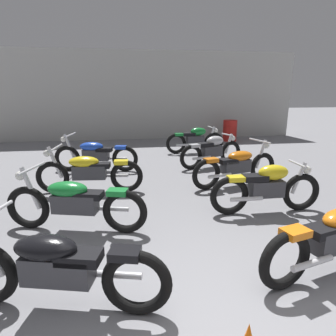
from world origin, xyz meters
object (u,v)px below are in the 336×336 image
object	(u,v)px
motorcycle_left_row_2	(89,171)
motorcycle_right_row_4	(195,139)
motorcycle_right_row_2	(236,165)
motorcycle_right_row_3	(212,150)
motorcycle_left_row_0	(57,267)
motorcycle_left_row_1	(74,202)
motorcycle_right_row_1	(267,187)
motorcycle_left_row_3	(95,154)
oil_drum	(230,131)

from	to	relation	value
motorcycle_left_row_2	motorcycle_right_row_4	xyz separation A→B (m)	(3.09, 3.47, 0.01)
motorcycle_right_row_2	motorcycle_right_row_3	distance (m)	1.64
motorcycle_left_row_0	motorcycle_right_row_2	bearing A→B (deg)	47.52
motorcycle_left_row_1	motorcycle_right_row_1	xyz separation A→B (m)	(3.14, 0.20, 0.01)
motorcycle_left_row_3	motorcycle_right_row_2	bearing A→B (deg)	-27.46
motorcycle_left_row_0	oil_drum	world-z (taller)	motorcycle_left_row_0
motorcycle_right_row_2	motorcycle_right_row_4	distance (m)	3.47
oil_drum	motorcycle_left_row_1	bearing A→B (deg)	-124.91
motorcycle_left_row_0	motorcycle_right_row_1	size ratio (longest dim) A/B	1.08
oil_drum	motorcycle_right_row_4	bearing A→B (deg)	-133.01
motorcycle_right_row_2	motorcycle_left_row_0	bearing A→B (deg)	-132.48
motorcycle_left_row_0	motorcycle_left_row_1	xyz separation A→B (m)	(-0.09, 1.68, 0.00)
motorcycle_left_row_2	oil_drum	bearing A→B (deg)	47.85
motorcycle_right_row_3	motorcycle_right_row_4	world-z (taller)	same
motorcycle_left_row_2	oil_drum	world-z (taller)	motorcycle_left_row_2
motorcycle_left_row_0	motorcycle_left_row_2	distance (m)	3.38
motorcycle_right_row_1	motorcycle_right_row_4	world-z (taller)	same
motorcycle_left_row_2	motorcycle_left_row_3	size ratio (longest dim) A/B	1.01
motorcycle_left_row_1	motorcycle_right_row_1	bearing A→B (deg)	3.64
motorcycle_right_row_3	motorcycle_left_row_2	bearing A→B (deg)	-152.04
motorcycle_right_row_4	oil_drum	size ratio (longest dim) A/B	2.32
motorcycle_left_row_0	motorcycle_right_row_1	world-z (taller)	motorcycle_left_row_0
motorcycle_left_row_0	motorcycle_right_row_2	size ratio (longest dim) A/B	1.00
motorcycle_left_row_3	motorcycle_right_row_3	bearing A→B (deg)	-0.13
motorcycle_left_row_1	motorcycle_right_row_2	bearing A→B (deg)	28.21
motorcycle_left_row_1	motorcycle_left_row_2	distance (m)	1.70
motorcycle_left_row_0	motorcycle_left_row_1	distance (m)	1.68
motorcycle_right_row_2	oil_drum	xyz separation A→B (m)	(1.90, 5.58, -0.03)
motorcycle_left_row_2	motorcycle_right_row_2	distance (m)	3.16
motorcycle_right_row_1	motorcycle_right_row_4	distance (m)	4.98
motorcycle_left_row_0	motorcycle_right_row_3	distance (m)	5.87
motorcycle_left_row_1	motorcycle_right_row_1	size ratio (longest dim) A/B	1.08
motorcycle_left_row_0	motorcycle_right_row_4	distance (m)	7.49
motorcycle_left_row_0	motorcycle_left_row_2	size ratio (longest dim) A/B	0.98
motorcycle_left_row_1	oil_drum	size ratio (longest dim) A/B	2.50
motorcycle_left_row_3	motorcycle_right_row_2	world-z (taller)	same
motorcycle_left_row_0	motorcycle_left_row_3	distance (m)	5.03
motorcycle_left_row_2	motorcycle_left_row_3	world-z (taller)	same
motorcycle_right_row_2	motorcycle_right_row_3	world-z (taller)	motorcycle_right_row_2
motorcycle_left_row_2	motorcycle_left_row_3	distance (m)	1.65
motorcycle_right_row_4	oil_drum	bearing A→B (deg)	46.99
motorcycle_right_row_3	motorcycle_right_row_1	bearing A→B (deg)	-89.74
motorcycle_left_row_1	motorcycle_right_row_3	world-z (taller)	motorcycle_left_row_1
motorcycle_left_row_3	motorcycle_right_row_3	size ratio (longest dim) A/B	1.13
motorcycle_right_row_1	motorcycle_right_row_3	size ratio (longest dim) A/B	1.03
motorcycle_right_row_2	motorcycle_right_row_1	bearing A→B (deg)	-91.77
motorcycle_left_row_0	motorcycle_right_row_4	size ratio (longest dim) A/B	1.08
motorcycle_right_row_2	motorcycle_right_row_4	bearing A→B (deg)	91.19
motorcycle_left_row_1	oil_drum	xyz separation A→B (m)	(5.08, 7.29, -0.03)
motorcycle_left_row_1	motorcycle_left_row_3	xyz separation A→B (m)	(0.02, 3.35, 0.00)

